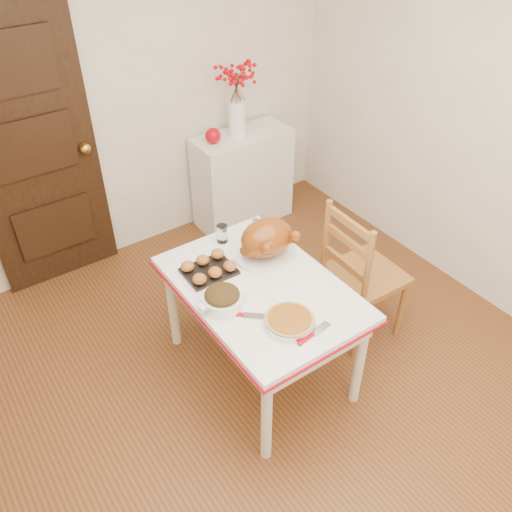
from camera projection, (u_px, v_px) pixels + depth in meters
floor at (287, 396)px, 3.35m from camera, size 3.50×4.00×0.00m
wall_back at (123, 98)px, 3.87m from camera, size 3.50×0.00×2.50m
door_back at (34, 154)px, 3.67m from camera, size 0.85×0.06×2.06m
sideboard at (243, 179)px, 4.64m from camera, size 0.82×0.36×0.82m
kitchen_table at (261, 330)px, 3.30m from camera, size 0.82×1.20×0.72m
chair_oak at (365, 272)px, 3.50m from camera, size 0.47×0.47×1.02m
berry_vase at (237, 100)px, 4.18m from camera, size 0.31×0.31×0.60m
apple at (213, 136)px, 4.22m from camera, size 0.12×0.12×0.12m
turkey_platter at (267, 239)px, 3.21m from camera, size 0.45×0.39×0.25m
pumpkin_pie at (290, 320)px, 2.82m from camera, size 0.30×0.30×0.06m
stuffing_dish at (222, 298)px, 2.91m from camera, size 0.34×0.30×0.11m
rolls_tray at (209, 267)px, 3.14m from camera, size 0.30×0.24×0.08m
pie_server at (314, 333)px, 2.78m from camera, size 0.24×0.10×0.01m
carving_knife at (251, 315)px, 2.88m from camera, size 0.26×0.23×0.01m
drinking_glass at (222, 234)px, 3.37m from camera, size 0.07×0.07×0.12m
shaker_pair at (259, 224)px, 3.48m from camera, size 0.10×0.06×0.09m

